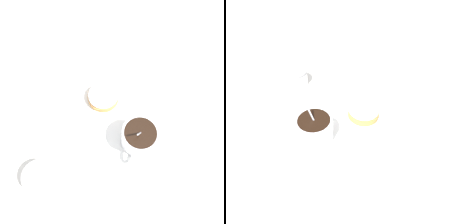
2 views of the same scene
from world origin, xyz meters
TOP-DOWN VIEW (x-y plane):
  - ground_plane at (0.00, 0.00)m, footprint 3.00×3.00m
  - paper_napkin at (0.00, 0.00)m, footprint 0.35×0.32m
  - coffee_cup at (0.08, 0.00)m, footprint 0.09×0.11m
  - frosted_pastry at (-0.08, 0.01)m, footprint 0.09×0.09m
  - sugar_bowl at (-0.00, -0.25)m, footprint 0.08×0.08m

SIDE VIEW (x-z plane):
  - ground_plane at x=0.00m, z-range 0.00..0.00m
  - paper_napkin at x=0.00m, z-range 0.00..0.00m
  - frosted_pastry at x=-0.08m, z-range 0.00..0.04m
  - sugar_bowl at x=0.00m, z-range 0.00..0.07m
  - coffee_cup at x=0.08m, z-range -0.01..0.10m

